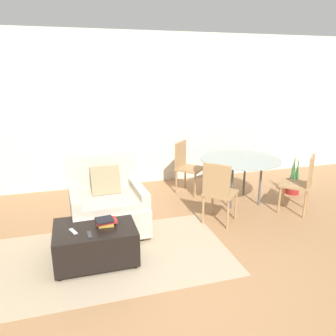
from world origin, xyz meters
The scene contains 13 objects.
ground_plane centered at (0.00, 0.00, 0.00)m, with size 20.00×20.00×0.00m, color #A3754C.
wall_back centered at (0.00, 3.34, 1.38)m, with size 12.00×0.06×2.75m.
area_rug centered at (-0.69, 0.82, 0.00)m, with size 2.87×1.59×0.01m.
armchair centered at (-0.58, 1.49, 0.36)m, with size 0.98×0.95×0.96m.
ottoman centered at (-0.80, 0.80, 0.23)m, with size 0.89×0.68×0.42m.
book_stack centered at (-0.67, 0.79, 0.47)m, with size 0.24×0.19×0.09m.
tv_remote_primary centered at (-0.86, 0.61, 0.43)m, with size 0.05×0.15×0.01m.
tv_remote_secondary centered at (-1.03, 0.73, 0.43)m, with size 0.09×0.15×0.01m.
dining_table centered at (1.60, 1.93, 0.66)m, with size 1.28×1.28×0.73m.
dining_chair_near_left centered at (0.92, 1.25, 0.52)m, with size 0.59×0.59×0.90m.
dining_chair_near_right centered at (2.28, 1.25, 0.52)m, with size 0.59×0.59×0.90m.
dining_chair_far_left centered at (0.92, 2.61, 0.52)m, with size 0.59×0.59×0.90m.
potted_plant_small centered at (2.69, 1.98, 0.21)m, with size 0.24×0.24×0.70m.
Camera 1 is at (-0.94, -2.60, 2.09)m, focal length 35.00 mm.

